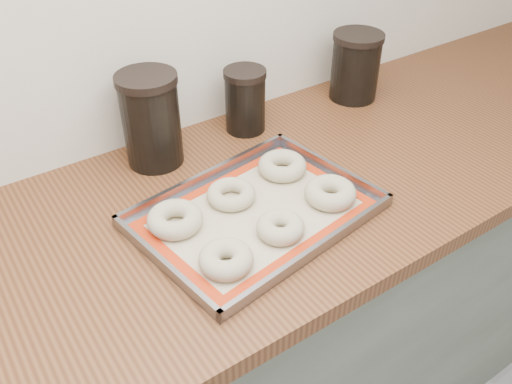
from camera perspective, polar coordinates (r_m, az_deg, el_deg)
cabinet at (r=1.56m, az=5.32°, el=-11.67°), size 3.00×0.65×0.86m
countertop at (r=1.26m, az=6.47°, el=2.02°), size 3.06×0.68×0.04m
baking_tray at (r=1.09m, az=-0.00°, el=-2.23°), size 0.50×0.39×0.03m
baking_mat at (r=1.09m, az=-0.00°, el=-2.31°), size 0.46×0.35×0.00m
bagel_front_left at (r=0.97m, az=-3.18°, el=-7.08°), size 0.13×0.13×0.04m
bagel_front_mid at (r=1.03m, az=2.58°, el=-3.72°), size 0.11×0.11×0.04m
bagel_front_right at (r=1.12m, az=7.84°, el=-0.08°), size 0.11×0.11×0.04m
bagel_back_left at (r=1.06m, az=-8.53°, el=-2.86°), size 0.13×0.13×0.04m
bagel_back_mid at (r=1.12m, az=-2.63°, el=-0.24°), size 0.11×0.11×0.03m
bagel_back_right at (r=1.20m, az=2.78°, el=2.78°), size 0.11×0.11×0.04m
canister_left at (r=1.22m, az=-10.98°, el=7.50°), size 0.13×0.13×0.21m
canister_mid at (r=1.34m, az=-1.15°, el=9.64°), size 0.10×0.10×0.16m
canister_right at (r=1.51m, az=10.42°, el=12.91°), size 0.13×0.13×0.18m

